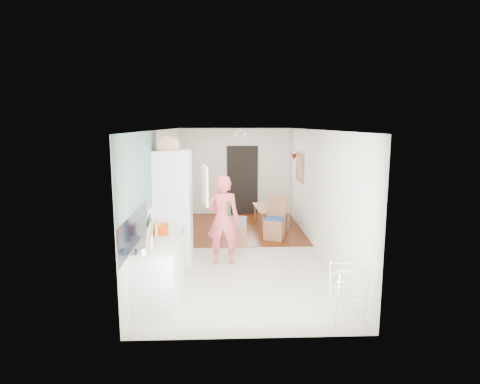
{
  "coord_description": "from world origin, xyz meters",
  "views": [
    {
      "loc": [
        -0.31,
        -8.07,
        2.62
      ],
      "look_at": [
        0.0,
        0.2,
        1.21
      ],
      "focal_mm": 30.0,
      "sensor_mm": 36.0,
      "label": 1
    }
  ],
  "objects": [
    {
      "name": "cooker_top",
      "position": [
        -1.3,
        -1.8,
        0.9
      ],
      "size": [
        0.6,
        0.6,
        0.04
      ],
      "primitive_type": "cube",
      "color": "silver",
      "rests_on": "room_shell"
    },
    {
      "name": "doorway_recess",
      "position": [
        0.2,
        3.48,
        1.0
      ],
      "size": [
        0.9,
        0.04,
        2.0
      ],
      "primitive_type": "cube",
      "color": "black",
      "rests_on": "room_shell"
    },
    {
      "name": "sage_wall_panel",
      "position": [
        -1.59,
        -2.0,
        1.85
      ],
      "size": [
        0.02,
        3.0,
        1.3
      ],
      "primitive_type": "cube",
      "color": "gray",
      "rests_on": "room_shell"
    },
    {
      "name": "chopping_boards",
      "position": [
        -1.33,
        -2.82,
        1.11
      ],
      "size": [
        0.1,
        0.29,
        0.39
      ],
      "primitive_type": null,
      "rotation": [
        0.0,
        0.0,
        -0.19
      ],
      "color": "tan",
      "rests_on": "worktop"
    },
    {
      "name": "pinboard",
      "position": [
        1.58,
        1.9,
        1.55
      ],
      "size": [
        0.03,
        0.9,
        0.7
      ],
      "primitive_type": "cube",
      "color": "tan",
      "rests_on": "room_shell"
    },
    {
      "name": "room_shell",
      "position": [
        0.0,
        0.0,
        1.25
      ],
      "size": [
        3.2,
        7.0,
        2.5
      ],
      "primitive_type": null,
      "color": "white",
      "rests_on": "ground"
    },
    {
      "name": "steel_pan",
      "position": [
        -1.42,
        -2.94,
        0.96
      ],
      "size": [
        0.22,
        0.22,
        0.09
      ],
      "primitive_type": "cylinder",
      "rotation": [
        0.0,
        0.0,
        -0.26
      ],
      "color": "silver",
      "rests_on": "worktop"
    },
    {
      "name": "range_cooker",
      "position": [
        -1.3,
        -1.8,
        0.44
      ],
      "size": [
        0.6,
        0.6,
        0.88
      ],
      "primitive_type": "cube",
      "color": "white",
      "rests_on": "room_shell"
    },
    {
      "name": "bottle_a",
      "position": [
        -1.41,
        -2.39,
        1.07
      ],
      "size": [
        0.09,
        0.09,
        0.3
      ],
      "primitive_type": "cylinder",
      "rotation": [
        0.0,
        0.0,
        0.3
      ],
      "color": "#18401A",
      "rests_on": "worktop"
    },
    {
      "name": "bottle_c",
      "position": [
        -1.34,
        -2.74,
        1.02
      ],
      "size": [
        0.1,
        0.1,
        0.2
      ],
      "primitive_type": "cylinder",
      "rotation": [
        0.0,
        0.0,
        -0.18
      ],
      "color": "beige",
      "rests_on": "worktop"
    },
    {
      "name": "floor",
      "position": [
        0.0,
        0.0,
        0.0
      ],
      "size": [
        3.2,
        7.0,
        0.01
      ],
      "primitive_type": "cube",
      "color": "beige",
      "rests_on": "ground"
    },
    {
      "name": "grey_drape",
      "position": [
        -0.05,
        0.37,
        0.53
      ],
      "size": [
        0.43,
        0.43,
        0.17
      ],
      "primitive_type": "cube",
      "rotation": [
        0.0,
        0.0,
        -0.14
      ],
      "color": "gray",
      "rests_on": "stool"
    },
    {
      "name": "pepper_mill_back",
      "position": [
        -1.34,
        -2.03,
        1.02
      ],
      "size": [
        0.07,
        0.07,
        0.21
      ],
      "primitive_type": "cylinder",
      "rotation": [
        0.0,
        0.0,
        0.24
      ],
      "color": "tan",
      "rests_on": "worktop"
    },
    {
      "name": "pepper_mill_front",
      "position": [
        -1.36,
        -2.17,
        1.03
      ],
      "size": [
        0.07,
        0.07,
        0.21
      ],
      "primitive_type": "cylinder",
      "rotation": [
        0.0,
        0.0,
        -0.29
      ],
      "color": "tan",
      "rests_on": "worktop"
    },
    {
      "name": "dining_chair",
      "position": [
        0.82,
        0.8,
        0.5
      ],
      "size": [
        0.54,
        0.54,
        1.0
      ],
      "primitive_type": null,
      "rotation": [
        0.0,
        0.0,
        -0.34
      ],
      "color": "#A16442",
      "rests_on": "floor"
    },
    {
      "name": "tile_splashback",
      "position": [
        -1.59,
        -2.55,
        1.15
      ],
      "size": [
        0.02,
        1.9,
        0.5
      ],
      "primitive_type": "cube",
      "color": "black",
      "rests_on": "room_shell"
    },
    {
      "name": "bottle_b",
      "position": [
        -1.41,
        -2.32,
        1.08
      ],
      "size": [
        0.09,
        0.09,
        0.31
      ],
      "primitive_type": "cylinder",
      "rotation": [
        0.0,
        0.0,
        -0.33
      ],
      "color": "#18401A",
      "rests_on": "worktop"
    },
    {
      "name": "wood_floor_overlay",
      "position": [
        0.0,
        1.85,
        0.01
      ],
      "size": [
        3.2,
        3.3,
        0.01
      ],
      "primitive_type": "cube",
      "color": "#62310D",
      "rests_on": "room_shell"
    },
    {
      "name": "fridge_housing",
      "position": [
        -1.27,
        -0.78,
        1.07
      ],
      "size": [
        0.66,
        0.66,
        2.15
      ],
      "primitive_type": "cube",
      "color": "white",
      "rests_on": "room_shell"
    },
    {
      "name": "dining_table",
      "position": [
        0.9,
        2.07,
        0.21
      ],
      "size": [
        0.74,
        1.22,
        0.41
      ],
      "primitive_type": "imported",
      "rotation": [
        0.0,
        0.0,
        1.65
      ],
      "color": "#A16442",
      "rests_on": "floor"
    },
    {
      "name": "wall_sconce",
      "position": [
        1.54,
        2.55,
        1.75
      ],
      "size": [
        0.18,
        0.18,
        0.16
      ],
      "primitive_type": "cone",
      "color": "maroon",
      "rests_on": "room_shell"
    },
    {
      "name": "fridge_door",
      "position": [
        -0.66,
        -1.08,
        1.55
      ],
      "size": [
        0.14,
        0.56,
        0.7
      ],
      "primitive_type": "cube",
      "rotation": [
        0.0,
        0.0,
        -1.4
      ],
      "color": "white",
      "rests_on": "room_shell"
    },
    {
      "name": "stool",
      "position": [
        -0.03,
        0.35,
        0.22
      ],
      "size": [
        0.34,
        0.34,
        0.44
      ],
      "primitive_type": null,
      "rotation": [
        0.0,
        0.0,
        -0.01
      ],
      "color": "#A16442",
      "rests_on": "floor"
    },
    {
      "name": "worktop",
      "position": [
        -1.3,
        -2.55,
        0.89
      ],
      "size": [
        0.62,
        0.92,
        0.06
      ],
      "primitive_type": "cube",
      "color": "beige",
      "rests_on": "room_shell"
    },
    {
      "name": "held_bottle",
      "position": [
        -0.24,
        -0.91,
        1.08
      ],
      "size": [
        0.06,
        0.06,
        0.26
      ],
      "primitive_type": "cylinder",
      "color": "#18401A",
      "rests_on": "person"
    },
    {
      "name": "person",
      "position": [
        -0.35,
        -0.75,
        1.0
      ],
      "size": [
        0.75,
        0.51,
        2.0
      ],
      "primitive_type": "imported",
      "rotation": [
        0.0,
        0.0,
        3.09
      ],
      "color": "#DB5153",
      "rests_on": "floor"
    },
    {
      "name": "fridge_interior",
      "position": [
        -0.96,
        -0.78,
        1.55
      ],
      "size": [
        0.02,
        0.52,
        0.66
      ],
      "primitive_type": "cube",
      "color": "white",
      "rests_on": "room_shell"
    },
    {
      "name": "bread_bin",
      "position": [
        -1.3,
        -0.87,
        2.24
      ],
      "size": [
        0.39,
        0.37,
        0.19
      ],
      "primitive_type": null,
      "rotation": [
        0.0,
        0.0,
        -0.11
      ],
      "color": "tan",
      "rests_on": "fridge_housing"
    },
    {
      "name": "base_cabinet",
      "position": [
        -1.3,
        -2.55,
        0.43
      ],
      "size": [
        0.6,
        0.9,
        0.86
      ],
      "primitive_type": "cube",
      "color": "white",
      "rests_on": "room_shell"
    },
    {
      "name": "drying_rack",
      "position": [
        1.31,
        -3.13,
        0.39
      ],
      "size": [
        0.42,
        0.39,
        0.78
      ],
      "primitive_type": null,
      "rotation": [
        0.0,
        0.0,
        -0.07
      ],
      "color": "white",
      "rests_on": "floor"
    },
    {
      "name": "red_casserole",
      "position": [
        -1.33,
        -1.94,
        1.0
      ],
      "size": [
        0.31,
        0.31,
        0.16
      ],
      "primitive_type": "cylinder",
      "rotation": [
        0.0,
        0.0,
        0.2
      ],
      "color": "#D53200",
      "rests_on": "cooker_top"
    },
    {
      "name": "pinboard_frame",
      "position": [
        1.57,
        1.9,
        1.55
      ],
      "size": [
        0.0,
        0.94,
        0.74
      ],
      "primitive_type": "cube",
      "color": "#A16442",
      "rests_on": "room_shell"
    }
  ]
}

